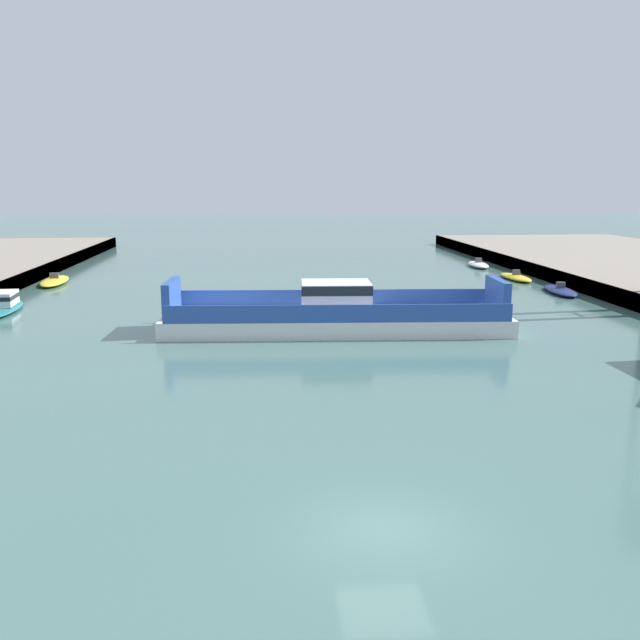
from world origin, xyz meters
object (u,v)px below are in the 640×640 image
at_px(moored_boat_far_right, 478,265).
at_px(moored_boat_upstream_b, 560,290).
at_px(moored_boat_mid_left, 516,277).
at_px(chain_ferry, 336,315).
at_px(moored_boat_near_right, 55,281).
at_px(moored_boat_mid_right, 3,304).

xyz_separation_m(moored_boat_far_right, moored_boat_upstream_b, (1.09, -19.40, -0.03)).
bearing_deg(moored_boat_mid_left, chain_ferry, -132.46).
distance_m(moored_boat_near_right, moored_boat_upstream_b, 46.33).
relative_size(moored_boat_far_right, moored_boat_upstream_b, 0.87).
height_order(chain_ferry, moored_boat_far_right, chain_ferry).
distance_m(moored_boat_mid_right, moored_boat_upstream_b, 45.25).
distance_m(chain_ferry, moored_boat_upstream_b, 25.09).
distance_m(moored_boat_far_right, moored_boat_upstream_b, 19.44).
xyz_separation_m(moored_boat_mid_left, moored_boat_mid_right, (-44.33, -13.27, 0.28)).
bearing_deg(moored_boat_upstream_b, chain_ferry, -147.25).
bearing_deg(moored_boat_upstream_b, moored_boat_mid_left, 94.52).
relative_size(moored_boat_near_right, moored_boat_upstream_b, 1.15).
relative_size(moored_boat_mid_right, moored_boat_upstream_b, 1.22).
height_order(chain_ferry, moored_boat_mid_left, chain_ferry).
distance_m(chain_ferry, moored_boat_far_right, 38.57).
bearing_deg(moored_boat_far_right, moored_boat_mid_right, -151.41).
xyz_separation_m(moored_boat_near_right, moored_boat_mid_left, (44.57, -1.19, -0.02)).
bearing_deg(moored_boat_mid_right, chain_ferry, -20.67).
bearing_deg(chain_ferry, moored_boat_mid_left, 47.54).
bearing_deg(moored_boat_mid_right, moored_boat_upstream_b, 5.76).
distance_m(moored_boat_mid_right, moored_boat_far_right, 50.03).
height_order(moored_boat_near_right, moored_boat_far_right, moored_boat_far_right).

